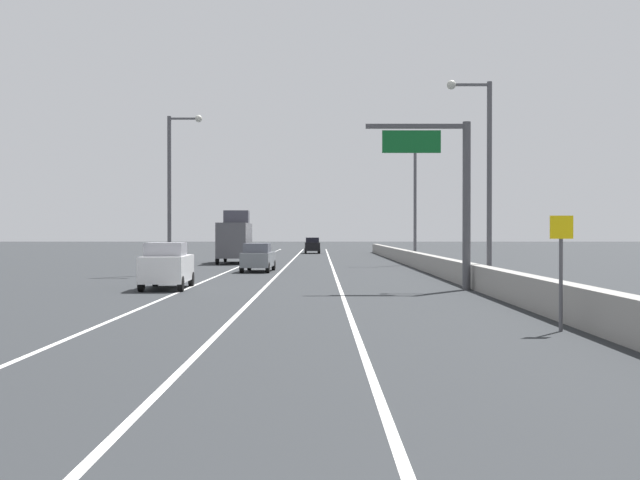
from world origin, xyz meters
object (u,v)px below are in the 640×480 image
object	(u,v)px
lamp_post_left_mid	(174,183)
car_white_2	(168,266)
car_black_1	(313,245)
overhead_sign_gantry	(451,184)
lamp_post_right_third	(413,194)
speed_advisory_sign	(562,263)
box_truck	(236,239)
lamp_post_right_second	(485,168)
car_gray_0	(259,257)

from	to	relation	value
lamp_post_left_mid	car_white_2	world-z (taller)	lamp_post_left_mid
car_white_2	lamp_post_left_mid	bearing A→B (deg)	99.12
car_black_1	car_white_2	bearing A→B (deg)	-95.51
overhead_sign_gantry	lamp_post_right_third	bearing A→B (deg)	86.92
speed_advisory_sign	lamp_post_right_third	bearing A→B (deg)	88.59
overhead_sign_gantry	box_truck	xyz separation A→B (m)	(-12.95, 31.38, -2.68)
overhead_sign_gantry	lamp_post_left_mid	world-z (taller)	lamp_post_left_mid
overhead_sign_gantry	lamp_post_right_second	xyz separation A→B (m)	(1.94, 2.12, 0.89)
lamp_post_left_mid	speed_advisory_sign	bearing A→B (deg)	-61.58
lamp_post_left_mid	car_black_1	distance (m)	50.33
lamp_post_right_third	speed_advisory_sign	bearing A→B (deg)	-91.41
lamp_post_left_mid	box_truck	distance (m)	18.59
lamp_post_left_mid	lamp_post_right_third	bearing A→B (deg)	41.59
speed_advisory_sign	lamp_post_right_second	xyz separation A→B (m)	(1.50, 16.98, 3.86)
lamp_post_right_second	lamp_post_right_third	size ratio (longest dim) A/B	1.00
car_white_2	lamp_post_right_third	bearing A→B (deg)	62.19
lamp_post_right_second	car_white_2	size ratio (longest dim) A/B	2.12
speed_advisory_sign	car_gray_0	xyz separation A→B (m)	(-10.30, 31.48, -0.83)
lamp_post_right_second	lamp_post_left_mid	xyz separation A→B (m)	(-16.69, 11.10, 0.00)
overhead_sign_gantry	speed_advisory_sign	xyz separation A→B (m)	(0.44, -14.86, -2.96)
lamp_post_right_third	car_black_1	bearing A→B (deg)	103.23
lamp_post_left_mid	car_gray_0	xyz separation A→B (m)	(4.90, 3.39, -4.69)
lamp_post_left_mid	box_truck	bearing A→B (deg)	84.32
lamp_post_left_mid	overhead_sign_gantry	bearing A→B (deg)	-41.87
lamp_post_right_third	car_black_1	world-z (taller)	lamp_post_right_third
lamp_post_right_second	speed_advisory_sign	bearing A→B (deg)	-95.04
car_black_1	car_gray_0	bearing A→B (deg)	-93.85
lamp_post_right_third	lamp_post_left_mid	bearing A→B (deg)	-138.41
car_gray_0	lamp_post_right_second	bearing A→B (deg)	-50.87
lamp_post_right_second	box_truck	xyz separation A→B (m)	(-14.89, 29.26, -3.58)
car_gray_0	box_truck	distance (m)	15.12
speed_advisory_sign	box_truck	distance (m)	48.14
lamp_post_right_second	lamp_post_left_mid	bearing A→B (deg)	146.37
lamp_post_right_second	car_black_1	world-z (taller)	lamp_post_right_second
box_truck	car_black_1	bearing A→B (deg)	78.81
lamp_post_left_mid	car_black_1	xyz separation A→B (m)	(8.00, 49.47, -4.64)
overhead_sign_gantry	box_truck	size ratio (longest dim) A/B	0.97
lamp_post_left_mid	car_white_2	bearing A→B (deg)	-80.88
lamp_post_left_mid	car_black_1	bearing A→B (deg)	80.81
speed_advisory_sign	car_black_1	bearing A→B (deg)	95.30
overhead_sign_gantry	box_truck	distance (m)	34.05
lamp_post_right_third	car_black_1	xyz separation A→B (m)	(-8.24, 35.05, -4.64)
car_black_1	overhead_sign_gantry	bearing A→B (deg)	-83.85
speed_advisory_sign	box_truck	size ratio (longest dim) A/B	0.39
lamp_post_right_third	lamp_post_left_mid	size ratio (longest dim) A/B	1.00
car_black_1	box_truck	world-z (taller)	box_truck
lamp_post_right_second	lamp_post_right_third	bearing A→B (deg)	91.01
lamp_post_left_mid	car_black_1	world-z (taller)	lamp_post_left_mid
overhead_sign_gantry	car_black_1	xyz separation A→B (m)	(-6.75, 62.69, -3.75)
lamp_post_right_second	lamp_post_right_third	world-z (taller)	same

